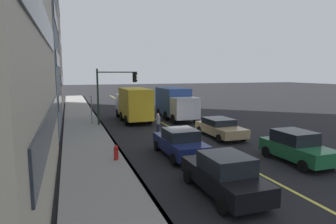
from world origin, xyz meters
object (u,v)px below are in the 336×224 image
(fire_hydrant, at_px, (116,154))
(car_navy, at_px, (180,143))
(truck_yellow, at_px, (133,104))
(traffic_light_mast, at_px, (114,87))
(truck_blue, at_px, (175,103))
(pedestrian_with_backpack, at_px, (158,122))
(street_sign_post, at_px, (91,108))
(car_green, at_px, (296,147))
(car_tan, at_px, (220,127))
(car_black, at_px, (224,175))

(fire_hydrant, bearing_deg, car_navy, -89.83)
(truck_yellow, bearing_deg, car_navy, 179.46)
(traffic_light_mast, bearing_deg, truck_blue, -77.02)
(car_navy, height_order, pedestrian_with_backpack, pedestrian_with_backpack)
(pedestrian_with_backpack, bearing_deg, street_sign_post, 37.32)
(car_green, distance_m, truck_blue, 15.42)
(truck_yellow, distance_m, traffic_light_mast, 3.22)
(car_tan, bearing_deg, car_navy, 127.73)
(truck_blue, xyz_separation_m, fire_hydrant, (-12.32, 7.96, -1.20))
(pedestrian_with_backpack, bearing_deg, fire_hydrant, 145.07)
(traffic_light_mast, xyz_separation_m, fire_hydrant, (-10.86, 1.64, -3.00))
(truck_yellow, relative_size, pedestrian_with_backpack, 4.43)
(pedestrian_with_backpack, xyz_separation_m, traffic_light_mast, (4.89, 2.53, 2.53))
(fire_hydrant, bearing_deg, truck_yellow, -16.43)
(car_tan, height_order, car_navy, car_navy)
(car_tan, bearing_deg, traffic_light_mast, 41.60)
(car_tan, distance_m, car_green, 6.63)
(car_navy, relative_size, pedestrian_with_backpack, 2.77)
(car_tan, bearing_deg, truck_blue, 1.18)
(car_black, bearing_deg, pedestrian_with_backpack, -4.52)
(car_tan, height_order, traffic_light_mast, traffic_light_mast)
(car_navy, relative_size, truck_yellow, 0.62)
(car_navy, distance_m, truck_blue, 13.09)
(truck_yellow, relative_size, fire_hydrant, 7.62)
(car_black, xyz_separation_m, car_tan, (8.89, -4.87, -0.08))
(fire_hydrant, bearing_deg, car_tan, -66.55)
(car_tan, height_order, pedestrian_with_backpack, pedestrian_with_backpack)
(pedestrian_with_backpack, height_order, traffic_light_mast, traffic_light_mast)
(truck_blue, relative_size, pedestrian_with_backpack, 4.07)
(truck_yellow, xyz_separation_m, fire_hydrant, (-12.58, 3.71, -1.24))
(street_sign_post, bearing_deg, traffic_light_mast, -116.91)
(pedestrian_with_backpack, relative_size, street_sign_post, 0.61)
(car_navy, bearing_deg, truck_yellow, -0.54)
(truck_blue, distance_m, street_sign_post, 8.28)
(street_sign_post, bearing_deg, car_black, -168.25)
(truck_blue, bearing_deg, car_tan, -178.82)
(car_black, xyz_separation_m, truck_blue, (17.68, -4.69, 0.87))
(truck_yellow, bearing_deg, fire_hydrant, 163.57)
(truck_yellow, bearing_deg, car_tan, -153.90)
(car_green, bearing_deg, car_tan, 7.00)
(car_green, bearing_deg, pedestrian_with_backpack, 27.92)
(car_green, relative_size, pedestrian_with_backpack, 2.50)
(truck_blue, xyz_separation_m, street_sign_post, (-0.47, 8.27, -0.10))
(truck_yellow, bearing_deg, traffic_light_mast, 129.69)
(car_black, xyz_separation_m, street_sign_post, (17.21, 3.58, 0.77))
(street_sign_post, relative_size, fire_hydrant, 2.82)
(car_black, height_order, car_tan, car_black)
(truck_blue, xyz_separation_m, truck_yellow, (0.26, 4.25, 0.04))
(pedestrian_with_backpack, bearing_deg, car_tan, -121.59)
(truck_yellow, distance_m, pedestrian_with_backpack, 6.67)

